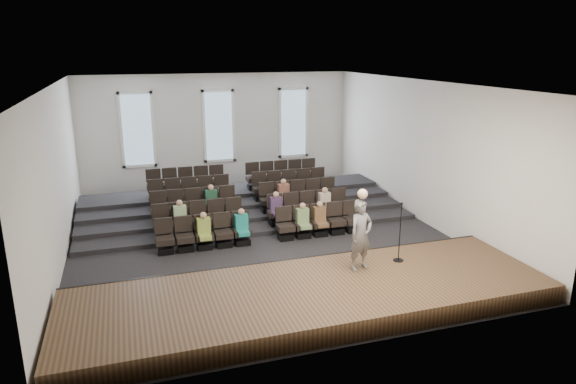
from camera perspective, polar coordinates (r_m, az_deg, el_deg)
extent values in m
plane|color=black|center=(17.28, -3.19, -4.85)|extent=(14.00, 14.00, 0.00)
cube|color=white|center=(16.21, -3.47, 11.97)|extent=(12.00, 14.00, 0.02)
cube|color=silver|center=(23.32, -7.71, 6.80)|extent=(12.00, 0.04, 5.00)
cube|color=silver|center=(10.19, 6.73, -4.90)|extent=(12.00, 0.04, 5.00)
cube|color=silver|center=(16.19, -24.41, 1.58)|extent=(0.04, 14.00, 5.00)
cube|color=silver|center=(18.95, 14.63, 4.38)|extent=(0.04, 14.00, 5.00)
cube|color=#503B22|center=(12.72, 2.77, -11.51)|extent=(11.80, 3.60, 0.50)
cube|color=black|center=(14.22, 0.24, -8.41)|extent=(11.80, 0.06, 0.52)
cube|color=black|center=(19.39, -4.95, -2.32)|extent=(11.80, 4.80, 0.15)
cube|color=black|center=(19.85, -5.29, -1.67)|extent=(11.80, 3.75, 0.30)
cube|color=black|center=(20.32, -5.62, -1.04)|extent=(11.80, 2.70, 0.45)
cube|color=black|center=(20.79, -5.94, -0.45)|extent=(11.80, 1.65, 0.60)
cube|color=black|center=(16.23, -13.44, -6.29)|extent=(0.47, 0.43, 0.20)
cube|color=black|center=(16.12, -13.51, -5.27)|extent=(0.55, 0.50, 0.19)
cube|color=black|center=(16.18, -13.66, -3.66)|extent=(0.55, 0.08, 0.50)
cube|color=black|center=(16.28, -11.33, -6.10)|extent=(0.47, 0.43, 0.20)
cube|color=black|center=(16.17, -11.39, -5.08)|extent=(0.55, 0.50, 0.19)
cube|color=black|center=(16.22, -11.55, -3.47)|extent=(0.55, 0.08, 0.50)
cube|color=black|center=(16.34, -9.23, -5.90)|extent=(0.47, 0.43, 0.20)
cube|color=black|center=(16.23, -9.28, -4.88)|extent=(0.55, 0.50, 0.19)
cube|color=black|center=(16.29, -9.46, -3.28)|extent=(0.55, 0.08, 0.50)
cube|color=black|center=(16.43, -7.16, -5.69)|extent=(0.47, 0.43, 0.20)
cube|color=black|center=(16.32, -7.19, -4.68)|extent=(0.55, 0.50, 0.19)
cube|color=black|center=(16.38, -7.38, -3.09)|extent=(0.55, 0.08, 0.50)
cube|color=black|center=(16.54, -5.11, -5.48)|extent=(0.47, 0.43, 0.20)
cube|color=black|center=(16.43, -5.13, -4.47)|extent=(0.55, 0.50, 0.19)
cube|color=black|center=(16.49, -5.33, -2.89)|extent=(0.55, 0.08, 0.50)
cube|color=black|center=(16.89, -0.29, -4.95)|extent=(0.47, 0.43, 0.20)
cube|color=black|center=(16.78, -0.29, -3.96)|extent=(0.55, 0.50, 0.19)
cube|color=black|center=(16.84, -0.51, -2.42)|extent=(0.55, 0.08, 0.50)
cube|color=black|center=(17.07, 1.64, -4.73)|extent=(0.47, 0.43, 0.20)
cube|color=black|center=(16.96, 1.65, -3.75)|extent=(0.55, 0.50, 0.19)
cube|color=black|center=(17.02, 1.42, -2.23)|extent=(0.55, 0.08, 0.50)
cube|color=black|center=(17.27, 3.52, -4.51)|extent=(0.47, 0.43, 0.20)
cube|color=black|center=(17.16, 3.54, -3.54)|extent=(0.55, 0.50, 0.19)
cube|color=black|center=(17.22, 3.31, -2.04)|extent=(0.55, 0.08, 0.50)
cube|color=black|center=(17.48, 5.36, -4.29)|extent=(0.47, 0.43, 0.20)
cube|color=black|center=(17.38, 5.39, -3.33)|extent=(0.55, 0.50, 0.19)
cube|color=black|center=(17.43, 5.15, -1.85)|extent=(0.55, 0.08, 0.50)
cube|color=black|center=(17.72, 7.15, -4.08)|extent=(0.47, 0.43, 0.20)
cube|color=black|center=(17.61, 7.19, -3.13)|extent=(0.55, 0.50, 0.19)
cube|color=black|center=(17.67, 6.95, -1.66)|extent=(0.55, 0.08, 0.50)
cube|color=black|center=(17.16, -13.77, -4.56)|extent=(0.47, 0.43, 0.20)
cube|color=black|center=(17.06, -13.84, -3.58)|extent=(0.55, 0.50, 0.19)
cube|color=black|center=(17.13, -13.98, -2.06)|extent=(0.55, 0.08, 0.50)
cube|color=black|center=(17.20, -11.78, -4.38)|extent=(0.47, 0.43, 0.20)
cube|color=black|center=(17.10, -11.83, -3.40)|extent=(0.55, 0.50, 0.19)
cube|color=black|center=(17.17, -11.99, -1.89)|extent=(0.55, 0.08, 0.50)
cube|color=black|center=(17.26, -9.79, -4.20)|extent=(0.47, 0.43, 0.20)
cube|color=black|center=(17.16, -9.84, -3.22)|extent=(0.55, 0.50, 0.19)
cube|color=black|center=(17.23, -10.01, -1.72)|extent=(0.55, 0.08, 0.50)
cube|color=black|center=(17.35, -7.83, -4.01)|extent=(0.47, 0.43, 0.20)
cube|color=black|center=(17.25, -7.87, -3.04)|extent=(0.55, 0.50, 0.19)
cube|color=black|center=(17.32, -8.04, -1.54)|extent=(0.55, 0.08, 0.50)
cube|color=black|center=(17.45, -5.89, -3.82)|extent=(0.47, 0.43, 0.20)
cube|color=black|center=(17.35, -5.92, -2.86)|extent=(0.55, 0.50, 0.19)
cube|color=black|center=(17.42, -6.10, -1.37)|extent=(0.55, 0.08, 0.50)
cube|color=black|center=(17.78, -1.31, -3.36)|extent=(0.47, 0.43, 0.20)
cube|color=black|center=(17.68, -1.32, -2.41)|extent=(0.55, 0.50, 0.19)
cube|color=black|center=(17.75, -1.52, -0.95)|extent=(0.55, 0.08, 0.50)
cube|color=black|center=(17.95, 0.53, -3.17)|extent=(0.47, 0.43, 0.20)
cube|color=black|center=(17.85, 0.53, -2.23)|extent=(0.55, 0.50, 0.19)
cube|color=black|center=(17.92, 0.32, -0.79)|extent=(0.55, 0.08, 0.50)
cube|color=black|center=(18.14, 2.33, -2.98)|extent=(0.47, 0.43, 0.20)
cube|color=black|center=(18.04, 2.34, -2.05)|extent=(0.55, 0.50, 0.19)
cube|color=black|center=(18.11, 2.13, -0.62)|extent=(0.55, 0.08, 0.50)
cube|color=black|center=(18.35, 4.09, -2.79)|extent=(0.47, 0.43, 0.20)
cube|color=black|center=(18.25, 4.11, -1.87)|extent=(0.55, 0.50, 0.19)
cube|color=black|center=(18.32, 3.89, -0.46)|extent=(0.55, 0.08, 0.50)
cube|color=black|center=(18.57, 5.81, -2.60)|extent=(0.47, 0.43, 0.20)
cube|color=black|center=(18.47, 5.84, -1.69)|extent=(0.55, 0.50, 0.19)
cube|color=black|center=(18.54, 5.62, -0.30)|extent=(0.55, 0.08, 0.50)
cube|color=black|center=(18.10, -14.06, -3.00)|extent=(0.47, 0.42, 0.20)
cube|color=black|center=(18.01, -14.13, -2.06)|extent=(0.55, 0.50, 0.19)
cube|color=black|center=(18.09, -14.26, -0.63)|extent=(0.55, 0.08, 0.50)
cube|color=black|center=(18.14, -12.18, -2.83)|extent=(0.47, 0.42, 0.20)
cube|color=black|center=(18.05, -12.23, -1.90)|extent=(0.55, 0.50, 0.19)
cube|color=black|center=(18.13, -12.38, -0.47)|extent=(0.55, 0.08, 0.50)
cube|color=black|center=(18.20, -10.30, -2.67)|extent=(0.47, 0.42, 0.20)
cube|color=black|center=(18.11, -10.35, -1.74)|extent=(0.55, 0.50, 0.19)
cube|color=black|center=(18.19, -10.50, -0.31)|extent=(0.55, 0.08, 0.50)
cube|color=black|center=(18.28, -8.44, -2.50)|extent=(0.47, 0.42, 0.20)
cube|color=black|center=(18.19, -8.47, -1.57)|extent=(0.55, 0.50, 0.19)
cube|color=black|center=(18.27, -8.64, -0.16)|extent=(0.55, 0.08, 0.50)
cube|color=black|center=(18.38, -6.59, -2.33)|extent=(0.47, 0.42, 0.20)
cube|color=black|center=(18.29, -6.62, -1.41)|extent=(0.55, 0.50, 0.19)
cube|color=black|center=(18.37, -6.79, 0.00)|extent=(0.55, 0.08, 0.50)
cube|color=black|center=(18.69, -2.23, -1.92)|extent=(0.47, 0.42, 0.20)
cube|color=black|center=(18.60, -2.24, -1.01)|extent=(0.55, 0.50, 0.19)
cube|color=black|center=(18.68, -2.43, 0.37)|extent=(0.55, 0.08, 0.50)
cube|color=black|center=(18.86, -0.47, -1.75)|extent=(0.47, 0.42, 0.20)
cube|color=black|center=(18.76, -0.48, -0.85)|extent=(0.55, 0.50, 0.19)
cube|color=black|center=(18.84, -0.67, 0.52)|extent=(0.55, 0.08, 0.50)
cube|color=black|center=(19.03, 1.25, -1.59)|extent=(0.47, 0.42, 0.20)
cube|color=black|center=(18.94, 1.26, -0.69)|extent=(0.55, 0.50, 0.19)
cube|color=black|center=(19.02, 1.06, 0.66)|extent=(0.55, 0.08, 0.50)
cube|color=black|center=(19.23, 2.94, -1.42)|extent=(0.47, 0.42, 0.20)
cube|color=black|center=(19.14, 2.95, -0.54)|extent=(0.55, 0.50, 0.19)
cube|color=black|center=(19.22, 2.75, 0.80)|extent=(0.55, 0.08, 0.50)
cube|color=black|center=(19.44, 4.60, -1.26)|extent=(0.47, 0.42, 0.20)
cube|color=black|center=(19.35, 4.62, -0.38)|extent=(0.55, 0.50, 0.19)
cube|color=black|center=(19.43, 4.41, 0.94)|extent=(0.55, 0.08, 0.50)
cube|color=black|center=(19.06, -14.33, -1.60)|extent=(0.47, 0.42, 0.20)
cube|color=black|center=(18.97, -14.39, -0.70)|extent=(0.55, 0.50, 0.19)
cube|color=black|center=(19.06, -14.52, 0.65)|extent=(0.55, 0.08, 0.50)
cube|color=black|center=(19.09, -12.53, -1.44)|extent=(0.47, 0.42, 0.20)
cube|color=black|center=(19.01, -12.59, -0.55)|extent=(0.55, 0.50, 0.19)
cube|color=black|center=(19.10, -12.72, 0.80)|extent=(0.55, 0.08, 0.50)
cube|color=black|center=(19.15, -10.75, -1.29)|extent=(0.47, 0.42, 0.20)
cube|color=black|center=(19.06, -10.80, -0.40)|extent=(0.55, 0.50, 0.19)
cube|color=black|center=(19.16, -10.94, 0.95)|extent=(0.55, 0.08, 0.50)
cube|color=black|center=(19.23, -8.98, -1.14)|extent=(0.47, 0.42, 0.20)
cube|color=black|center=(19.14, -9.02, -0.25)|extent=(0.55, 0.50, 0.19)
cube|color=black|center=(19.23, -9.17, 1.09)|extent=(0.55, 0.08, 0.50)
cube|color=black|center=(19.32, -7.22, -0.98)|extent=(0.47, 0.42, 0.20)
cube|color=black|center=(19.23, -7.26, -0.10)|extent=(0.55, 0.50, 0.19)
cube|color=black|center=(19.33, -7.41, 1.23)|extent=(0.55, 0.08, 0.50)
cube|color=black|center=(19.62, -3.06, -0.62)|extent=(0.47, 0.42, 0.20)
cube|color=black|center=(19.53, -3.08, 0.26)|extent=(0.55, 0.50, 0.19)
cube|color=black|center=(19.63, -3.25, 1.57)|extent=(0.55, 0.08, 0.50)
cube|color=black|center=(19.77, -1.38, -0.47)|extent=(0.47, 0.42, 0.20)
cube|color=black|center=(19.69, -1.39, 0.40)|extent=(0.55, 0.50, 0.19)
cube|color=black|center=(19.78, -1.57, 1.70)|extent=(0.55, 0.08, 0.50)
cube|color=black|center=(19.94, 0.27, -0.32)|extent=(0.47, 0.42, 0.20)
cube|color=black|center=(19.86, 0.27, 0.54)|extent=(0.55, 0.50, 0.19)
cube|color=black|center=(19.95, 0.09, 1.83)|extent=(0.55, 0.08, 0.50)
cube|color=black|center=(20.13, 1.89, -0.17)|extent=(0.47, 0.42, 0.20)
cube|color=black|center=(20.05, 1.90, 0.68)|extent=(0.55, 0.50, 0.19)
cube|color=black|center=(20.14, 1.71, 1.95)|extent=(0.55, 0.08, 0.50)
cube|color=black|center=(20.33, 3.49, -0.03)|extent=(0.47, 0.42, 0.20)
cube|color=black|center=(20.25, 3.50, 0.81)|extent=(0.55, 0.50, 0.19)
cube|color=black|center=(20.34, 3.31, 2.07)|extent=(0.55, 0.08, 0.50)
cube|color=black|center=(20.02, -14.57, -0.33)|extent=(0.47, 0.42, 0.20)
cube|color=black|center=(19.94, -14.63, 0.53)|extent=(0.55, 0.50, 0.19)
cube|color=black|center=(20.05, -14.75, 1.81)|extent=(0.55, 0.08, 0.50)
cube|color=black|center=(20.06, -12.86, -0.19)|extent=(0.47, 0.42, 0.20)
cube|color=black|center=(19.98, -12.91, 0.67)|extent=(0.55, 0.50, 0.19)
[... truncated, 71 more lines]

